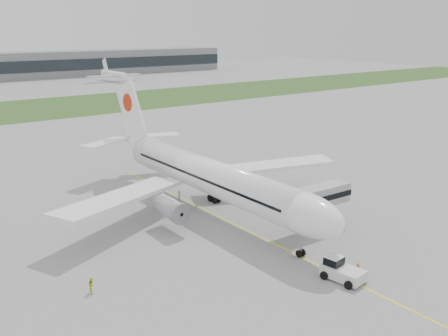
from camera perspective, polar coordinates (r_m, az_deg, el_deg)
ground at (r=71.50m, az=0.09°, el=-5.91°), size 600.00×600.00×0.00m
apron_markings at (r=67.88m, az=2.66°, el=-7.15°), size 70.00×70.00×0.04m
grass_strip at (r=179.50m, az=-23.89°, el=5.92°), size 600.00×50.00×0.02m
airliner at (r=73.39m, az=-2.21°, el=-0.68°), size 48.13×53.95×17.88m
pushback_tug at (r=56.61m, az=13.18°, el=-11.26°), size 3.58×4.82×2.30m
jet_bridge at (r=66.86m, az=9.59°, el=-3.62°), size 13.12×3.74×6.04m
safety_cone_left at (r=56.90m, az=13.25°, el=-12.03°), size 0.37×0.37×0.50m
safety_cone_right at (r=60.11m, az=15.08°, el=-10.59°), size 0.37×0.37×0.51m
ground_crew_near at (r=57.81m, az=13.35°, el=-10.90°), size 0.74×0.73×1.72m
ground_crew_far at (r=54.38m, az=-14.88°, el=-12.84°), size 0.83×0.95×1.66m
distant_aircraft_right at (r=265.59m, az=-12.43°, el=9.63°), size 28.91×25.56×10.97m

